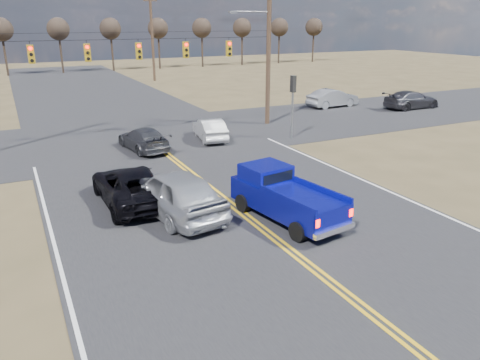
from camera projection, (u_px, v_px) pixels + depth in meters
name	position (u px, v px, depth m)	size (l,w,h in m)	color
ground	(300.00, 259.00, 14.63)	(160.00, 160.00, 0.00)	brown
road_main	(188.00, 171.00, 23.11)	(14.00, 120.00, 0.02)	#28282B
road_cross	(145.00, 137.00, 29.89)	(120.00, 12.00, 0.02)	#28282B
signal_gantry	(148.00, 55.00, 28.27)	(19.60, 4.83, 10.00)	#473323
utility_poles	(143.00, 53.00, 27.34)	(19.60, 58.32, 10.00)	#473323
treeline	(108.00, 39.00, 35.63)	(87.00, 117.80, 7.40)	#33261C
pickup_truck	(284.00, 196.00, 17.35)	(2.56, 5.11, 1.84)	black
silver_suv	(175.00, 192.00, 17.71)	(2.13, 5.29, 1.80)	#A3A6AB
black_suv	(131.00, 186.00, 18.92)	(2.43, 5.26, 1.46)	black
white_car_queue	(210.00, 129.00, 29.02)	(1.40, 4.00, 1.32)	silver
dgrey_car_queue	(144.00, 139.00, 26.69)	(1.80, 4.43, 1.29)	#393A3F
cross_car_east_near	(333.00, 98.00, 39.87)	(4.61, 1.61, 1.52)	gray
cross_car_east_far	(411.00, 100.00, 39.18)	(5.08, 2.07, 1.47)	#302F34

